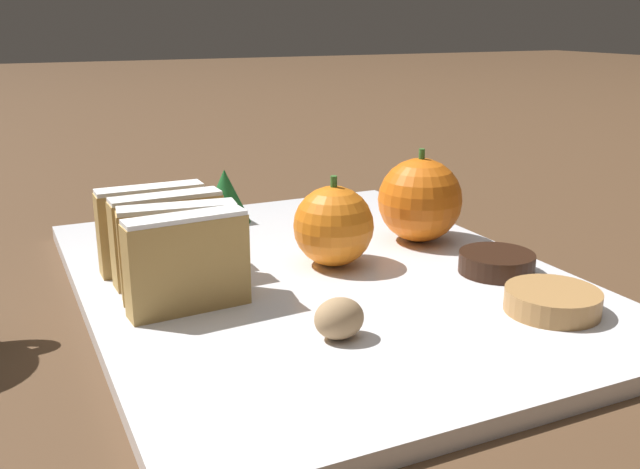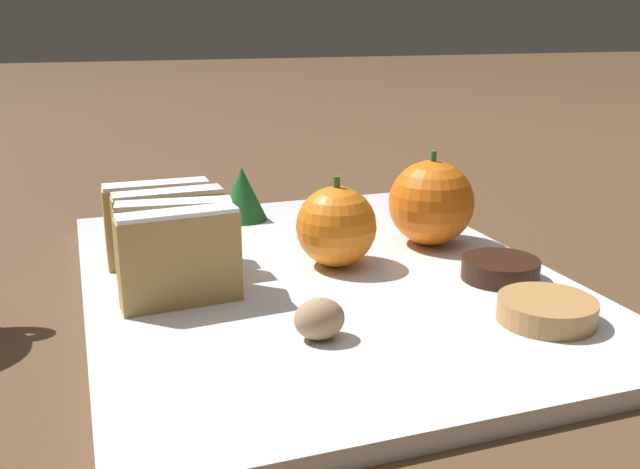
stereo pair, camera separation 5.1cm
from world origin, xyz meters
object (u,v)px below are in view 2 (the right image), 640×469
Objects in this scene: orange_far at (431,203)px; chocolate_cookie at (500,269)px; walnut at (319,319)px; orange_near at (336,226)px.

chocolate_cookie is at bearing -84.70° from orange_far.
orange_near is at bearing 65.29° from walnut.
orange_near is 0.13m from walnut.
chocolate_cookie is (0.10, -0.07, -0.02)m from orange_near.
orange_near is 0.88× the size of orange_far.
orange_near is at bearing 146.16° from chocolate_cookie.
orange_near is 0.10m from orange_far.
orange_far is 2.58× the size of walnut.
chocolate_cookie is (0.16, 0.05, -0.00)m from walnut.
orange_near is at bearing -165.06° from orange_far.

